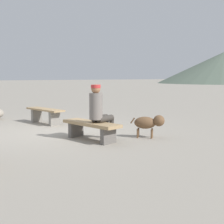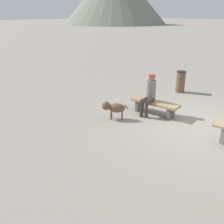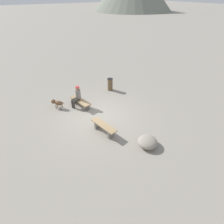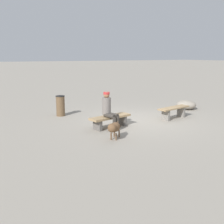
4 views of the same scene
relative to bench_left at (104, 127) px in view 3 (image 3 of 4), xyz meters
name	(u,v)px [view 3 (image 3 of 4)]	position (x,y,z in m)	size (l,w,h in m)	color
ground	(97,116)	(1.44, -0.39, -0.36)	(210.00, 210.00, 0.06)	gray
bench_left	(104,127)	(0.00, 0.00, 0.00)	(1.61, 0.69, 0.47)	gray
bench_right	(81,102)	(2.90, -0.05, -0.02)	(1.64, 0.74, 0.42)	#605B56
seated_person	(77,96)	(3.04, 0.08, 0.39)	(0.43, 0.67, 1.30)	slate
dog	(57,103)	(3.47, 1.22, 0.04)	(0.66, 0.65, 0.56)	brown
trash_bin	(110,84)	(3.82, -2.74, 0.10)	(0.38, 0.38, 0.86)	brown
boulder	(148,142)	(-1.88, -1.22, -0.12)	(0.91, 0.92, 0.43)	gray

